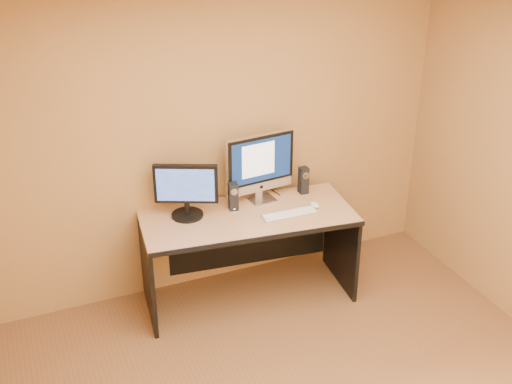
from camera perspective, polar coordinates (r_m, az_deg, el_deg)
walls at (r=3.64m, az=6.87°, el=-6.37°), size 4.00×4.00×2.60m
ceiling at (r=3.13m, az=8.17°, el=14.05°), size 4.00×4.00×0.00m
desk at (r=5.37m, az=-0.70°, el=-5.76°), size 1.78×0.93×0.79m
imac at (r=5.27m, az=0.53°, el=2.12°), size 0.63×0.28×0.59m
second_monitor at (r=5.08m, az=-6.23°, el=0.08°), size 0.57×0.44×0.45m
speaker_left at (r=5.21m, az=-2.04°, el=-0.39°), size 0.08×0.09×0.24m
speaker_right at (r=5.49m, az=4.24°, el=1.05°), size 0.07×0.08×0.24m
keyboard at (r=5.17m, az=3.01°, el=-1.97°), size 0.46×0.13×0.02m
mouse at (r=5.31m, az=5.22°, el=-1.12°), size 0.07×0.11×0.04m
cable_a at (r=5.56m, az=1.46°, el=0.17°), size 0.05×0.23×0.01m
cable_b at (r=5.55m, az=0.09°, el=0.09°), size 0.12×0.16×0.01m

